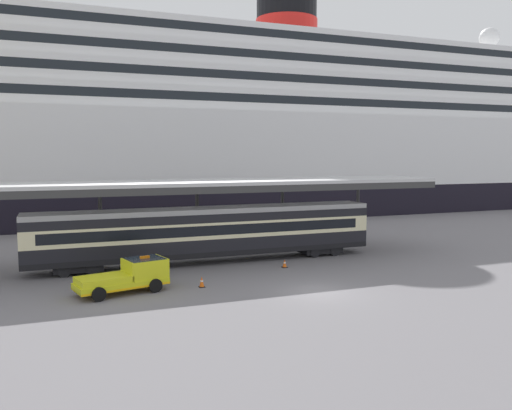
{
  "coord_description": "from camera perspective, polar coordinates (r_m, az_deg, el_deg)",
  "views": [
    {
      "loc": [
        -14.08,
        -26.41,
        8.03
      ],
      "look_at": [
        -1.11,
        7.28,
        4.5
      ],
      "focal_mm": 36.55,
      "sensor_mm": 36.0,
      "label": 1
    }
  ],
  "objects": [
    {
      "name": "traffic_cone_mid",
      "position": [
        32.02,
        -5.95,
        -8.37
      ],
      "size": [
        0.36,
        0.36,
        0.66
      ],
      "color": "black",
      "rests_on": "ground"
    },
    {
      "name": "traffic_cone_near",
      "position": [
        37.28,
        3.15,
        -6.41
      ],
      "size": [
        0.36,
        0.36,
        0.59
      ],
      "color": "black",
      "rests_on": "ground"
    },
    {
      "name": "train_carriage",
      "position": [
        38.66,
        -5.26,
        -2.94
      ],
      "size": [
        25.51,
        2.81,
        4.11
      ],
      "color": "black",
      "rests_on": "ground"
    },
    {
      "name": "service_truck",
      "position": [
        31.58,
        -13.62,
        -7.46
      ],
      "size": [
        5.53,
        3.2,
        2.02
      ],
      "color": "yellow",
      "rests_on": "ground"
    },
    {
      "name": "cruise_ship",
      "position": [
        80.12,
        3.99,
        7.85
      ],
      "size": [
        135.15,
        31.33,
        33.55
      ],
      "color": "black",
      "rests_on": "ground"
    },
    {
      "name": "ground_plane",
      "position": [
        30.98,
        6.86,
        -9.48
      ],
      "size": [
        400.0,
        400.0,
        0.0
      ],
      "primitive_type": "plane",
      "color": "slate"
    },
    {
      "name": "platform_canopy",
      "position": [
        38.71,
        -5.48,
        2.27
      ],
      "size": [
        36.93,
        6.07,
        6.07
      ],
      "color": "#BEBEBE",
      "rests_on": "ground"
    }
  ]
}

